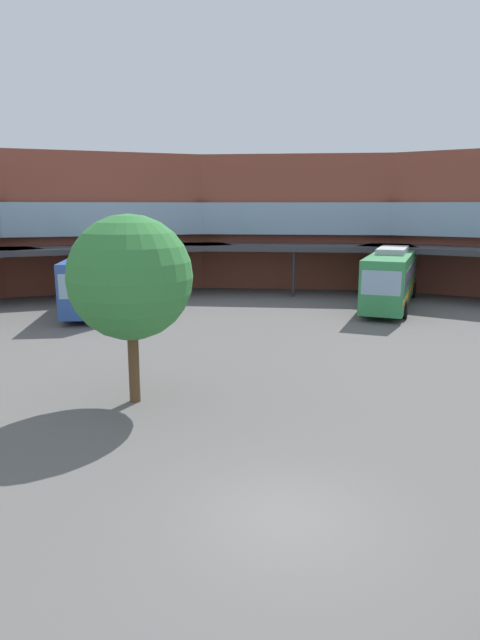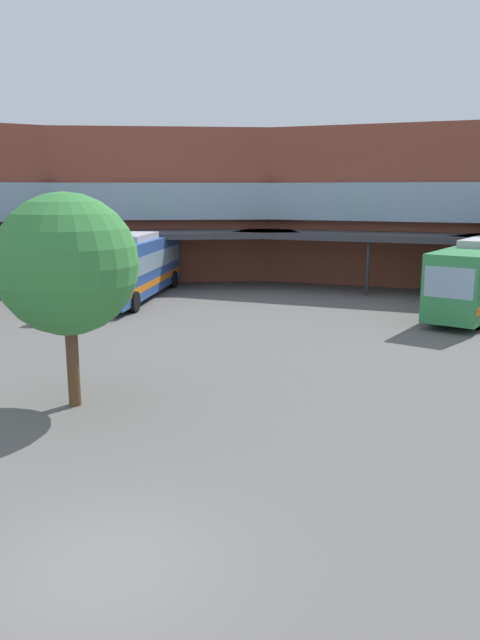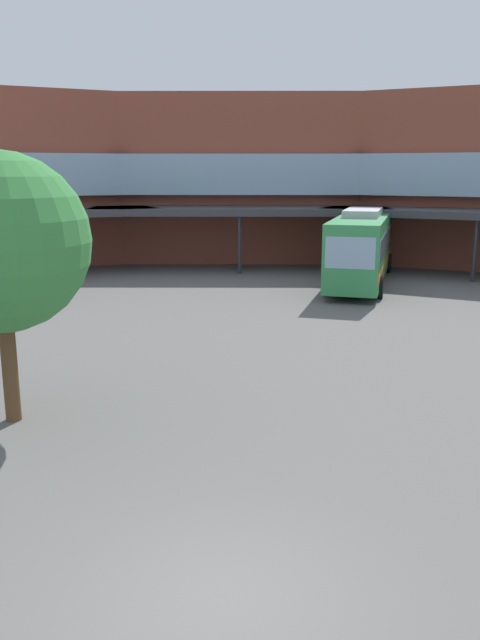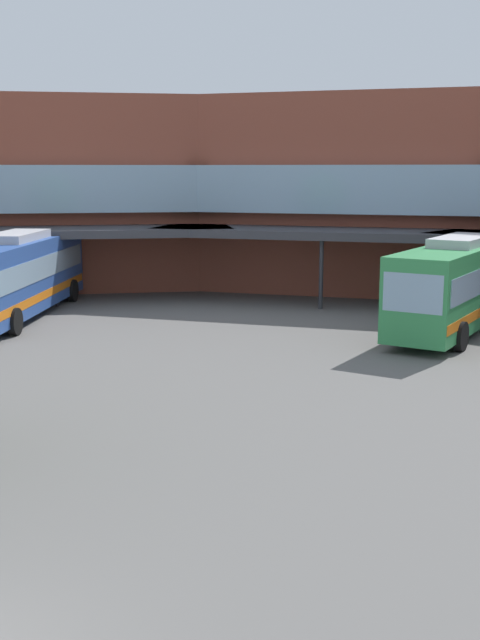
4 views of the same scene
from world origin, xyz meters
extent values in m
cube|color=brown|center=(0.00, 35.39, 5.16)|extent=(17.24, 6.00, 10.32)
cube|color=#8CADC6|center=(0.00, 34.79, 5.50)|extent=(15.52, 6.24, 2.41)
cube|color=#38383D|center=(0.00, 30.39, 3.44)|extent=(17.24, 4.00, 0.40)
cylinder|color=#2D2D33|center=(0.00, 28.79, 1.72)|extent=(0.20, 0.20, 3.44)
cube|color=brown|center=(-15.16, 31.98, 5.16)|extent=(18.15, 12.81, 10.32)
cube|color=#8CADC6|center=(-14.91, 31.44, 5.50)|extent=(16.69, 12.29, 2.41)
cube|color=#38383D|center=(-13.02, 27.46, 3.44)|extent=(17.29, 11.00, 0.40)
cylinder|color=#2D2D33|center=(-12.34, 26.02, 1.72)|extent=(0.20, 0.20, 3.44)
cube|color=#2D519E|center=(-12.60, 23.19, 1.88)|extent=(4.92, 12.34, 3.05)
cube|color=#8CADC6|center=(-12.60, 23.19, 2.24)|extent=(4.81, 11.64, 0.98)
cube|color=orange|center=(-12.60, 23.19, 1.02)|extent=(4.89, 12.11, 0.37)
cube|color=#B2B2B7|center=(-12.60, 23.19, 3.58)|extent=(2.58, 4.62, 0.36)
cylinder|color=black|center=(-10.55, 19.42, 0.55)|extent=(0.52, 1.14, 1.10)
cylinder|color=black|center=(-12.27, 27.47, 0.55)|extent=(0.52, 1.14, 1.10)
cylinder|color=black|center=(-14.66, 26.96, 0.55)|extent=(0.52, 1.14, 1.10)
cube|color=#338C4C|center=(6.35, 25.62, 1.91)|extent=(5.41, 12.04, 3.12)
cube|color=#8CADC6|center=(6.35, 25.62, 2.28)|extent=(5.27, 11.37, 1.00)
cube|color=orange|center=(6.35, 25.62, 1.04)|extent=(5.37, 11.82, 0.37)
cube|color=#8CADC6|center=(4.83, 19.96, 2.28)|extent=(2.11, 0.67, 1.37)
cube|color=#B2B2B7|center=(6.35, 25.62, 3.65)|extent=(2.75, 4.55, 0.36)
cylinder|color=black|center=(6.49, 21.43, 0.55)|extent=(0.57, 1.14, 1.10)
cylinder|color=black|center=(4.13, 22.06, 0.55)|extent=(0.57, 1.14, 1.10)
cylinder|color=black|center=(6.20, 29.81, 0.55)|extent=(0.57, 1.14, 1.10)
camera|label=1|loc=(0.09, -10.38, 6.44)|focal=30.52mm
camera|label=2|loc=(5.34, -7.88, 6.25)|focal=34.18mm
camera|label=3|loc=(0.26, -7.81, 5.75)|focal=36.34mm
camera|label=4|loc=(6.62, -7.72, 6.50)|focal=44.53mm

